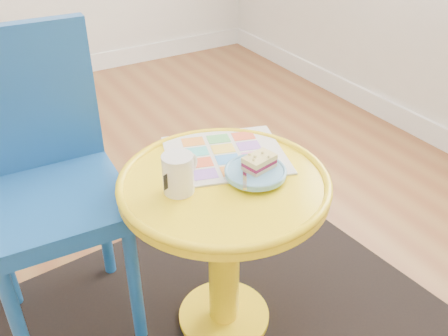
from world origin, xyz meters
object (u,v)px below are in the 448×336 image
side_table (224,225)px  chair (42,173)px  plate (255,172)px  mug (179,172)px  newspaper (225,155)px

side_table → chair: bearing=142.3°
side_table → plate: size_ratio=3.44×
mug → chair: bearing=111.2°
chair → newspaper: bearing=-20.4°
mug → plate: size_ratio=0.67×
newspaper → mug: bearing=-137.5°
side_table → plate: (0.08, -0.03, 0.17)m
chair → mug: bearing=-43.1°
chair → plate: bearing=-32.5°
chair → plate: chair is taller
chair → newspaper: 0.53m
side_table → chair: size_ratio=0.62×
mug → side_table: bearing=-31.4°
chair → mug: size_ratio=8.18×
plate → side_table: bearing=157.3°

